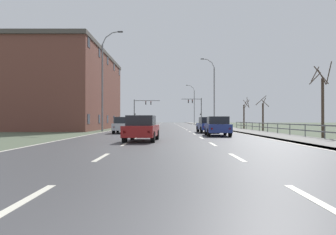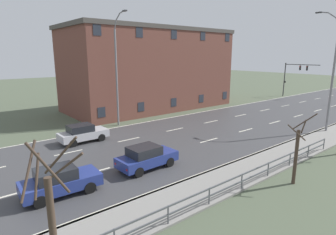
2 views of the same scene
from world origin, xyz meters
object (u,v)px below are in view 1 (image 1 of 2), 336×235
(car_far_left, at_px, (141,128))
(street_lamp_midground, at_px, (212,94))
(traffic_signal_left, at_px, (140,107))
(brick_building, at_px, (70,91))
(street_lamp_left_bank, at_px, (102,82))
(car_far_right, at_px, (123,125))
(car_near_left, at_px, (216,126))
(street_lamp_distant, at_px, (193,105))
(traffic_signal_right, at_px, (196,107))
(car_near_right, at_px, (207,125))

(car_far_left, bearing_deg, street_lamp_midground, 76.51)
(traffic_signal_left, distance_m, brick_building, 26.77)
(street_lamp_midground, distance_m, street_lamp_left_bank, 20.92)
(street_lamp_midground, distance_m, brick_building, 22.35)
(car_far_right, bearing_deg, car_near_left, -30.61)
(street_lamp_distant, bearing_deg, traffic_signal_right, -92.54)
(street_lamp_midground, xyz_separation_m, car_near_right, (-3.53, -18.95, -4.82))
(car_far_right, xyz_separation_m, brick_building, (-9.82, 14.13, 4.68))
(brick_building, bearing_deg, street_lamp_left_bank, -52.99)
(brick_building, bearing_deg, street_lamp_distant, 63.10)
(street_lamp_left_bank, bearing_deg, street_lamp_distant, 73.79)
(car_far_right, bearing_deg, street_lamp_midground, 58.39)
(traffic_signal_left, bearing_deg, traffic_signal_right, 7.18)
(street_lamp_left_bank, height_order, car_near_right, street_lamp_left_bank)
(street_lamp_distant, bearing_deg, traffic_signal_left, -129.25)
(brick_building, bearing_deg, traffic_signal_right, 52.53)
(car_far_left, bearing_deg, traffic_signal_right, 83.95)
(traffic_signal_right, distance_m, brick_building, 34.34)
(street_lamp_distant, relative_size, car_far_right, 2.76)
(car_far_left, relative_size, brick_building, 0.18)
(street_lamp_distant, distance_m, car_near_right, 55.91)
(car_far_left, relative_size, car_far_right, 1.01)
(street_lamp_left_bank, bearing_deg, traffic_signal_right, 68.45)
(street_lamp_distant, xyz_separation_m, car_near_left, (-3.50, -61.28, -4.78))
(street_lamp_distant, relative_size, brick_building, 0.49)
(car_near_right, bearing_deg, street_lamp_midground, 77.42)
(street_lamp_distant, bearing_deg, brick_building, -116.90)
(car_far_right, height_order, brick_building, brick_building)
(street_lamp_midground, distance_m, car_near_right, 19.88)
(street_lamp_midground, bearing_deg, street_lamp_left_bank, -135.53)
(traffic_signal_right, distance_m, car_far_left, 52.65)
(street_lamp_left_bank, bearing_deg, car_near_left, -41.16)
(street_lamp_left_bank, bearing_deg, street_lamp_midground, 44.47)
(street_lamp_midground, bearing_deg, car_near_right, -100.55)
(traffic_signal_right, relative_size, brick_building, 0.28)
(street_lamp_distant, height_order, brick_building, street_lamp_distant)
(street_lamp_distant, height_order, car_far_right, street_lamp_distant)
(street_lamp_midground, height_order, street_lamp_left_bank, street_lamp_left_bank)
(street_lamp_left_bank, relative_size, traffic_signal_left, 1.90)
(street_lamp_left_bank, distance_m, car_far_right, 7.87)
(traffic_signal_right, xyz_separation_m, car_near_right, (-2.84, -40.35, -3.61))
(street_lamp_distant, xyz_separation_m, car_far_right, (-11.74, -56.62, -4.78))
(street_lamp_midground, distance_m, traffic_signal_left, 24.15)
(car_near_right, bearing_deg, brick_building, 141.98)
(traffic_signal_left, bearing_deg, car_near_left, -76.92)
(traffic_signal_right, xyz_separation_m, car_far_left, (-8.41, -51.85, -3.61))
(car_far_right, bearing_deg, street_lamp_left_bank, 119.70)
(street_lamp_left_bank, height_order, car_far_left, street_lamp_left_bank)
(traffic_signal_right, relative_size, traffic_signal_left, 1.07)
(street_lamp_distant, distance_m, car_near_left, 61.56)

